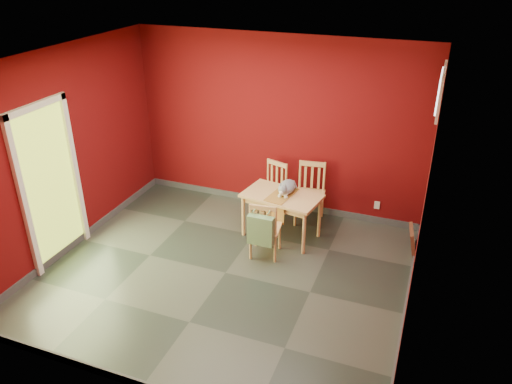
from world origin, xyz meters
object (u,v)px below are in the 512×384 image
(dining_table, at_px, (282,200))
(picture_frame, at_px, (412,242))
(chair_far_right, at_px, (310,192))
(cat, at_px, (287,185))
(chair_far_left, at_px, (272,189))
(tote_bag, at_px, (261,230))
(chair_near, at_px, (265,228))

(dining_table, height_order, picture_frame, dining_table)
(dining_table, height_order, chair_far_right, chair_far_right)
(dining_table, xyz_separation_m, picture_frame, (1.81, 0.18, -0.38))
(cat, distance_m, picture_frame, 1.86)
(chair_far_left, bearing_deg, tote_bag, -76.83)
(chair_far_left, xyz_separation_m, picture_frame, (2.15, -0.38, -0.24))
(chair_far_left, distance_m, cat, 0.69)
(tote_bag, height_order, cat, cat)
(dining_table, distance_m, cat, 0.23)
(chair_far_left, bearing_deg, cat, -50.19)
(dining_table, xyz_separation_m, chair_far_left, (-0.34, 0.56, -0.14))
(tote_bag, bearing_deg, picture_frame, 27.12)
(chair_near, relative_size, picture_frame, 2.03)
(chair_far_right, xyz_separation_m, picture_frame, (1.55, -0.42, -0.27))
(chair_near, bearing_deg, tote_bag, -85.15)
(chair_far_left, bearing_deg, dining_table, -58.54)
(chair_far_right, distance_m, cat, 0.63)
(chair_far_right, distance_m, tote_bag, 1.39)
(chair_far_right, height_order, tote_bag, chair_far_right)
(chair_near, bearing_deg, chair_far_right, 75.29)
(chair_near, distance_m, cat, 0.75)
(dining_table, distance_m, picture_frame, 1.86)
(cat, relative_size, picture_frame, 1.14)
(dining_table, height_order, tote_bag, tote_bag)
(chair_far_left, relative_size, picture_frame, 2.09)
(tote_bag, xyz_separation_m, cat, (0.07, 0.86, 0.27))
(dining_table, height_order, chair_far_left, chair_far_left)
(tote_bag, height_order, picture_frame, tote_bag)
(cat, bearing_deg, chair_near, -92.01)
(chair_far_right, xyz_separation_m, tote_bag, (-0.29, -1.36, 0.05))
(chair_far_right, distance_m, picture_frame, 1.63)
(chair_far_left, xyz_separation_m, cat, (0.38, -0.46, 0.34))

